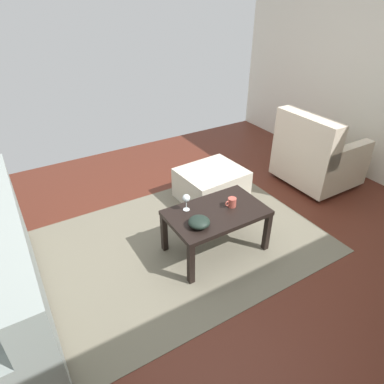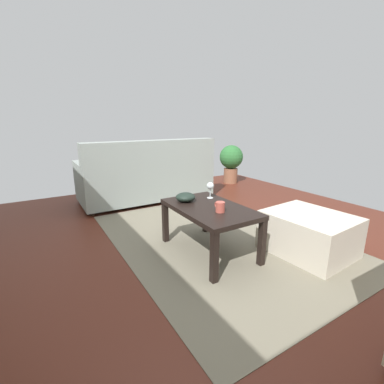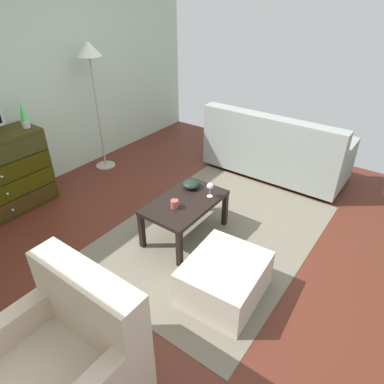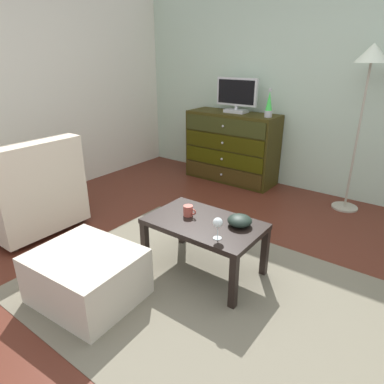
{
  "view_description": "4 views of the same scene",
  "coord_description": "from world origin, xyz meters",
  "px_view_note": "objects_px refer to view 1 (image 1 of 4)",
  "views": [
    {
      "loc": [
        1.44,
        2.0,
        2.14
      ],
      "look_at": [
        0.15,
        -0.14,
        0.58
      ],
      "focal_mm": 31.34,
      "sensor_mm": 36.0,
      "label": 1
    },
    {
      "loc": [
        -1.82,
        1.33,
        1.17
      ],
      "look_at": [
        0.22,
        0.09,
        0.53
      ],
      "focal_mm": 25.01,
      "sensor_mm": 36.0,
      "label": 2
    },
    {
      "loc": [
        -2.29,
        -1.72,
        2.32
      ],
      "look_at": [
        0.0,
        -0.05,
        0.58
      ],
      "focal_mm": 31.82,
      "sensor_mm": 36.0,
      "label": 3
    },
    {
      "loc": [
        1.32,
        -1.88,
        1.62
      ],
      "look_at": [
        -0.23,
        0.2,
        0.57
      ],
      "focal_mm": 31.93,
      "sensor_mm": 36.0,
      "label": 4
    }
  ],
  "objects_px": {
    "mug": "(232,202)",
    "bowl_decorative": "(199,222)",
    "wine_glass": "(186,199)",
    "coffee_table": "(216,216)",
    "armchair": "(316,157)",
    "ottoman": "(211,185)"
  },
  "relations": [
    {
      "from": "wine_glass",
      "to": "ottoman",
      "type": "height_order",
      "value": "wine_glass"
    },
    {
      "from": "bowl_decorative",
      "to": "coffee_table",
      "type": "bearing_deg",
      "value": -157.6
    },
    {
      "from": "wine_glass",
      "to": "ottoman",
      "type": "distance_m",
      "value": 0.99
    },
    {
      "from": "mug",
      "to": "ottoman",
      "type": "bearing_deg",
      "value": -111.72
    },
    {
      "from": "coffee_table",
      "to": "armchair",
      "type": "distance_m",
      "value": 1.81
    },
    {
      "from": "armchair",
      "to": "mug",
      "type": "bearing_deg",
      "value": 14.95
    },
    {
      "from": "armchair",
      "to": "ottoman",
      "type": "height_order",
      "value": "armchair"
    },
    {
      "from": "armchair",
      "to": "ottoman",
      "type": "distance_m",
      "value": 1.35
    },
    {
      "from": "wine_glass",
      "to": "ottoman",
      "type": "relative_size",
      "value": 0.22
    },
    {
      "from": "coffee_table",
      "to": "bowl_decorative",
      "type": "height_order",
      "value": "bowl_decorative"
    },
    {
      "from": "mug",
      "to": "bowl_decorative",
      "type": "distance_m",
      "value": 0.42
    },
    {
      "from": "mug",
      "to": "ottoman",
      "type": "relative_size",
      "value": 0.16
    },
    {
      "from": "bowl_decorative",
      "to": "wine_glass",
      "type": "bearing_deg",
      "value": -96.41
    },
    {
      "from": "wine_glass",
      "to": "armchair",
      "type": "bearing_deg",
      "value": -172.42
    },
    {
      "from": "bowl_decorative",
      "to": "mug",
      "type": "bearing_deg",
      "value": -166.82
    },
    {
      "from": "bowl_decorative",
      "to": "ottoman",
      "type": "relative_size",
      "value": 0.26
    },
    {
      "from": "mug",
      "to": "bowl_decorative",
      "type": "relative_size",
      "value": 0.63
    },
    {
      "from": "mug",
      "to": "wine_glass",
      "type": "bearing_deg",
      "value": -23.6
    },
    {
      "from": "wine_glass",
      "to": "bowl_decorative",
      "type": "relative_size",
      "value": 0.86
    },
    {
      "from": "wine_glass",
      "to": "armchair",
      "type": "relative_size",
      "value": 0.17
    },
    {
      "from": "mug",
      "to": "ottoman",
      "type": "height_order",
      "value": "mug"
    },
    {
      "from": "coffee_table",
      "to": "ottoman",
      "type": "distance_m",
      "value": 0.92
    }
  ]
}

